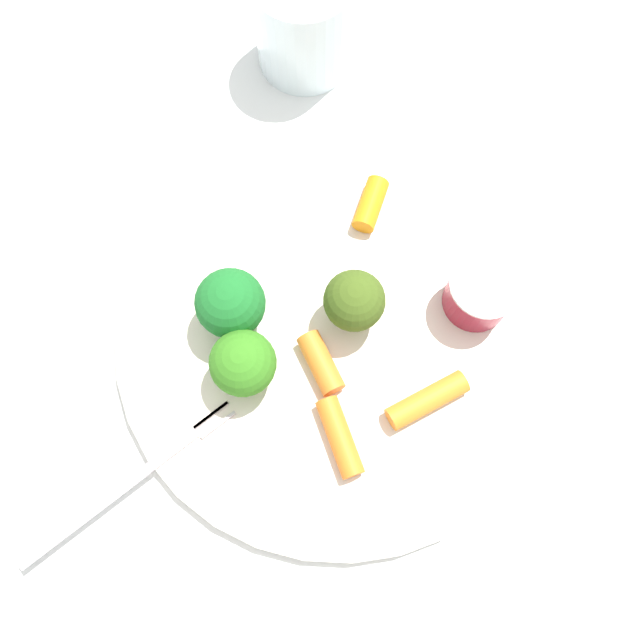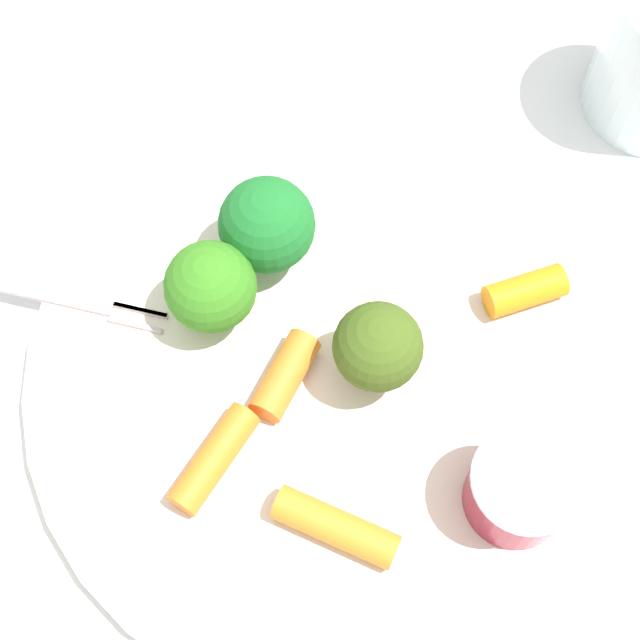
% 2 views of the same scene
% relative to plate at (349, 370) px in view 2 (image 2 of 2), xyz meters
% --- Properties ---
extents(ground_plane, '(2.40, 2.40, 0.00)m').
position_rel_plate_xyz_m(ground_plane, '(0.00, 0.00, -0.01)').
color(ground_plane, white).
extents(plate, '(0.32, 0.32, 0.01)m').
position_rel_plate_xyz_m(plate, '(0.00, 0.00, 0.00)').
color(plate, silver).
rests_on(plate, ground_plane).
extents(sauce_cup, '(0.05, 0.05, 0.04)m').
position_rel_plate_xyz_m(sauce_cup, '(-0.04, -0.09, 0.02)').
color(sauce_cup, maroon).
rests_on(sauce_cup, plate).
extents(broccoli_floret_0, '(0.04, 0.04, 0.05)m').
position_rel_plate_xyz_m(broccoli_floret_0, '(-0.00, -0.01, 0.04)').
color(broccoli_floret_0, '#9AB46F').
rests_on(broccoli_floret_0, plate).
extents(broccoli_floret_1, '(0.04, 0.04, 0.05)m').
position_rel_plate_xyz_m(broccoli_floret_1, '(0.01, 0.07, 0.03)').
color(broccoli_floret_1, '#88C55A').
rests_on(broccoli_floret_1, plate).
extents(broccoli_floret_2, '(0.05, 0.05, 0.06)m').
position_rel_plate_xyz_m(broccoli_floret_2, '(0.05, 0.06, 0.04)').
color(broccoli_floret_2, '#81B96A').
rests_on(broccoli_floret_2, plate).
extents(carrot_stick_0, '(0.06, 0.03, 0.02)m').
position_rel_plate_xyz_m(carrot_stick_0, '(-0.06, 0.05, 0.01)').
color(carrot_stick_0, orange).
rests_on(carrot_stick_0, plate).
extents(carrot_stick_1, '(0.05, 0.02, 0.02)m').
position_rel_plate_xyz_m(carrot_stick_1, '(-0.02, 0.03, 0.01)').
color(carrot_stick_1, orange).
rests_on(carrot_stick_1, plate).
extents(carrot_stick_2, '(0.04, 0.04, 0.02)m').
position_rel_plate_xyz_m(carrot_stick_2, '(0.06, -0.07, 0.01)').
color(carrot_stick_2, orange).
rests_on(carrot_stick_2, plate).
extents(carrot_stick_3, '(0.02, 0.06, 0.02)m').
position_rel_plate_xyz_m(carrot_stick_3, '(-0.08, -0.01, 0.01)').
color(carrot_stick_3, orange).
rests_on(carrot_stick_3, plate).
extents(fork, '(0.01, 0.16, 0.00)m').
position_rel_plate_xyz_m(fork, '(-0.01, 0.17, 0.01)').
color(fork, '#B9ACB3').
rests_on(fork, plate).
extents(napkin, '(0.20, 0.20, 0.00)m').
position_rel_plate_xyz_m(napkin, '(0.17, 0.23, -0.00)').
color(napkin, white).
rests_on(napkin, ground_plane).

